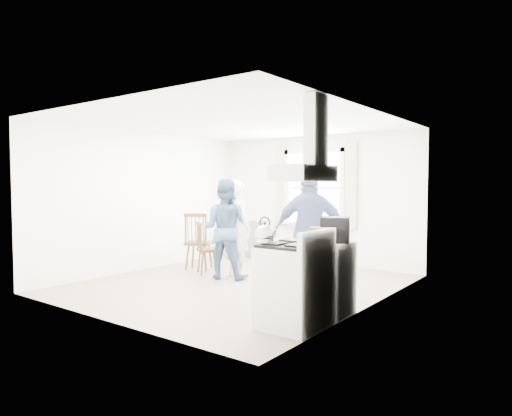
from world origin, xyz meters
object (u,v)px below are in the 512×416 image
at_px(stereo_stack, 335,229).
at_px(person_mid, 225,229).
at_px(low_cabinet, 329,278).
at_px(person_left, 237,229).
at_px(gas_stove, 295,285).
at_px(windsor_chair_b, 203,242).
at_px(person_right, 310,232).
at_px(windsor_chair_a, 197,235).

xyz_separation_m(stereo_stack, person_mid, (-2.50, 0.82, -0.20)).
height_order(low_cabinet, person_left, person_left).
xyz_separation_m(gas_stove, low_cabinet, (0.07, 0.70, -0.03)).
bearing_deg(stereo_stack, windsor_chair_b, 164.53).
height_order(gas_stove, windsor_chair_b, gas_stove).
bearing_deg(stereo_stack, person_right, 137.56).
xyz_separation_m(windsor_chair_b, person_right, (2.31, -0.16, 0.34)).
bearing_deg(person_mid, person_left, -141.11).
relative_size(stereo_stack, person_left, 0.26).
bearing_deg(gas_stove, low_cabinet, 84.32).
bearing_deg(person_left, stereo_stack, 170.67).
bearing_deg(person_right, person_left, -39.29).
relative_size(gas_stove, person_left, 0.66).
height_order(gas_stove, low_cabinet, gas_stove).
bearing_deg(windsor_chair_b, person_mid, -3.16).
bearing_deg(gas_stove, stereo_stack, 81.40).
distance_m(low_cabinet, person_right, 1.13).
height_order(windsor_chair_b, person_left, person_left).
xyz_separation_m(stereo_stack, windsor_chair_a, (-3.41, 1.06, -0.39)).
relative_size(windsor_chair_a, person_left, 0.64).
bearing_deg(person_mid, low_cabinet, 143.07).
xyz_separation_m(windsor_chair_b, person_mid, (0.56, -0.03, 0.28)).
distance_m(low_cabinet, windsor_chair_b, 3.15).
bearing_deg(low_cabinet, person_mid, 160.28).
bearing_deg(windsor_chair_b, person_left, 11.92).
xyz_separation_m(windsor_chair_a, windsor_chair_b, (0.36, -0.22, -0.08)).
relative_size(gas_stove, stereo_stack, 2.51).
relative_size(windsor_chair_b, person_mid, 0.56).
bearing_deg(person_right, person_mid, -32.99).
relative_size(gas_stove, person_right, 0.61).
relative_size(gas_stove, person_mid, 0.65).
bearing_deg(low_cabinet, stereo_stack, 54.04).
bearing_deg(windsor_chair_b, low_cabinet, -16.80).
bearing_deg(low_cabinet, gas_stove, -95.68).
bearing_deg(stereo_stack, windsor_chair_a, 162.72).
distance_m(low_cabinet, person_mid, 2.64).
xyz_separation_m(low_cabinet, windsor_chair_b, (-3.01, 0.91, 0.13)).
bearing_deg(gas_stove, windsor_chair_a, 151.05).
bearing_deg(windsor_chair_a, person_right, -8.09).
distance_m(gas_stove, windsor_chair_b, 3.36).
bearing_deg(low_cabinet, windsor_chair_b, 163.20).
height_order(low_cabinet, stereo_stack, stereo_stack).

